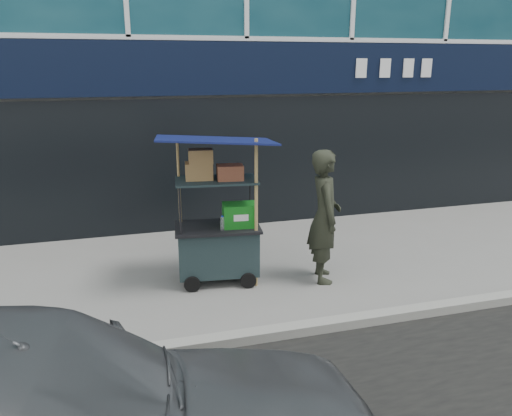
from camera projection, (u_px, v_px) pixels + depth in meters
name	position (u px, v px, depth m)	size (l,w,h in m)	color
ground	(330.00, 320.00, 6.03)	(80.00, 80.00, 0.00)	slate
curb	(337.00, 323.00, 5.83)	(80.00, 0.18, 0.12)	gray
vendor_cart	(219.00, 231.00, 6.95)	(1.67, 1.28, 2.10)	black
vendor_man	(325.00, 216.00, 6.94)	(0.69, 0.45, 1.88)	#262A1E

